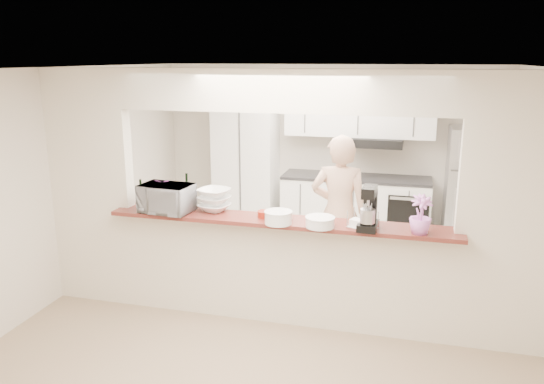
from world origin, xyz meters
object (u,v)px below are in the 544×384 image
(refrigerator, at_px, (474,190))
(person, at_px, (339,213))
(stand_mixer, at_px, (369,210))
(toaster_oven, at_px, (166,198))

(refrigerator, distance_m, person, 2.32)
(refrigerator, xyz_separation_m, person, (-1.61, -1.67, 0.04))
(refrigerator, bearing_deg, person, -133.91)
(person, bearing_deg, stand_mixer, 108.19)
(refrigerator, bearing_deg, stand_mixer, -113.28)
(stand_mixer, height_order, person, person)
(toaster_oven, relative_size, stand_mixer, 1.27)
(stand_mixer, xyz_separation_m, person, (-0.41, 1.12, -0.38))
(person, bearing_deg, refrigerator, -135.86)
(toaster_oven, height_order, person, person)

